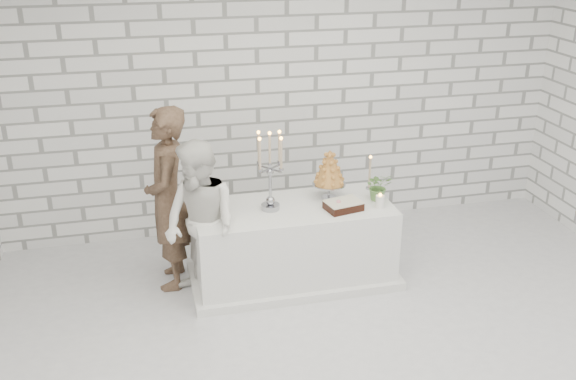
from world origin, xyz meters
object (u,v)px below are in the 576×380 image
(cake_table, at_px, (293,243))
(croquembouche, at_px, (329,174))
(groom, at_px, (168,199))
(bride, at_px, (201,225))
(candelabra, at_px, (270,171))

(cake_table, height_order, croquembouche, croquembouche)
(groom, height_order, croquembouche, groom)
(bride, bearing_deg, candelabra, 71.63)
(cake_table, height_order, bride, bride)
(candelabra, bearing_deg, bride, -165.06)
(croquembouche, bearing_deg, bride, -166.92)
(groom, bearing_deg, cake_table, 85.17)
(cake_table, relative_size, bride, 1.21)
(cake_table, bearing_deg, groom, 169.02)
(bride, bearing_deg, croquembouche, 69.77)
(cake_table, relative_size, croquembouche, 3.74)
(croquembouche, bearing_deg, candelabra, -169.02)
(cake_table, xyz_separation_m, groom, (-1.10, 0.21, 0.47))
(cake_table, relative_size, groom, 1.06)
(cake_table, height_order, groom, groom)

